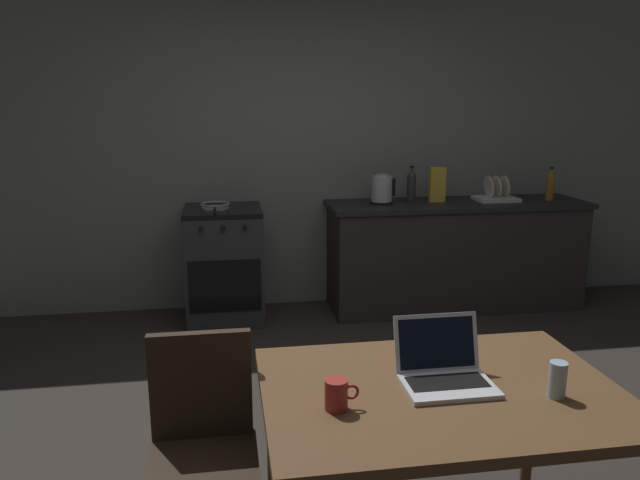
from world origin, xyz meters
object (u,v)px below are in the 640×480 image
object	(u,v)px
laptop	(444,371)
bottle_b	(411,185)
electric_kettle	(382,190)
dish_rack	(496,195)
drinking_glass	(557,380)
cereal_box	(437,185)
bottle	(550,185)
frying_pan	(215,206)
chair	(202,440)
coffee_mug	(337,394)
stove_oven	(225,264)
dining_table	(440,405)

from	to	relation	value
laptop	bottle_b	xyz separation A→B (m)	(0.77, 2.89, 0.27)
electric_kettle	dish_rack	world-z (taller)	electric_kettle
drinking_glass	dish_rack	bearing A→B (deg)	68.92
cereal_box	dish_rack	world-z (taller)	cereal_box
electric_kettle	bottle	bearing A→B (deg)	-1.99
bottle	frying_pan	bearing A→B (deg)	179.58
chair	dish_rack	xyz separation A→B (m)	(2.36, 2.69, 0.44)
cereal_box	electric_kettle	bearing A→B (deg)	-177.59
bottle	drinking_glass	bearing A→B (deg)	-118.71
electric_kettle	laptop	bearing A→B (deg)	-100.11
chair	electric_kettle	distance (m)	3.06
chair	drinking_glass	size ratio (longest dim) A/B	7.04
frying_pan	electric_kettle	bearing A→B (deg)	1.27
laptop	electric_kettle	size ratio (longest dim) A/B	1.33
bottle	coffee_mug	distance (m)	3.73
cereal_box	stove_oven	bearing A→B (deg)	-179.27
dining_table	drinking_glass	xyz separation A→B (m)	(0.37, -0.13, 0.13)
laptop	coffee_mug	size ratio (longest dim) A/B	2.76
electric_kettle	drinking_glass	bearing A→B (deg)	-93.02
laptop	frying_pan	size ratio (longest dim) A/B	0.80
electric_kettle	coffee_mug	bearing A→B (deg)	-107.38
laptop	dish_rack	bearing A→B (deg)	60.23
dining_table	cereal_box	world-z (taller)	cereal_box
bottle_b	chair	bearing A→B (deg)	-120.70
chair	bottle	bearing A→B (deg)	39.68
bottle	cereal_box	xyz separation A→B (m)	(-0.97, 0.07, 0.01)
coffee_mug	frying_pan	bearing A→B (deg)	98.26
electric_kettle	frying_pan	bearing A→B (deg)	-178.73
dining_table	coffee_mug	xyz separation A→B (m)	(-0.39, -0.09, 0.12)
frying_pan	bottle_b	world-z (taller)	bottle_b
dining_table	chair	world-z (taller)	chair
bottle_b	dining_table	bearing A→B (deg)	-105.22
electric_kettle	bottle_b	bearing A→B (deg)	16.45
frying_pan	coffee_mug	distance (m)	2.94
bottle_b	stove_oven	bearing A→B (deg)	-176.96
electric_kettle	bottle_b	xyz separation A→B (m)	(0.27, 0.08, 0.03)
laptop	coffee_mug	world-z (taller)	laptop
bottle	dish_rack	size ratio (longest dim) A/B	0.83
dish_rack	bottle	bearing A→B (deg)	-6.29
chair	frying_pan	xyz separation A→B (m)	(0.03, 2.66, 0.41)
stove_oven	bottle_b	distance (m)	1.67
coffee_mug	bottle_b	world-z (taller)	bottle_b
laptop	drinking_glass	distance (m)	0.38
electric_kettle	cereal_box	size ratio (longest dim) A/B	0.84
dining_table	bottle	xyz separation A→B (m)	(1.96, 2.79, 0.37)
cereal_box	chair	bearing A→B (deg)	-124.31
chair	drinking_glass	distance (m)	1.28
drinking_glass	dining_table	bearing A→B (deg)	160.59
laptop	drinking_glass	bearing A→B (deg)	-26.88
stove_oven	electric_kettle	distance (m)	1.40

